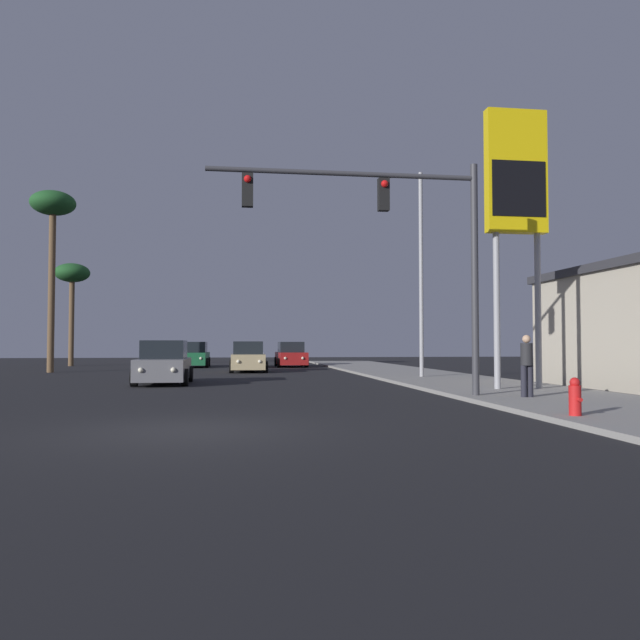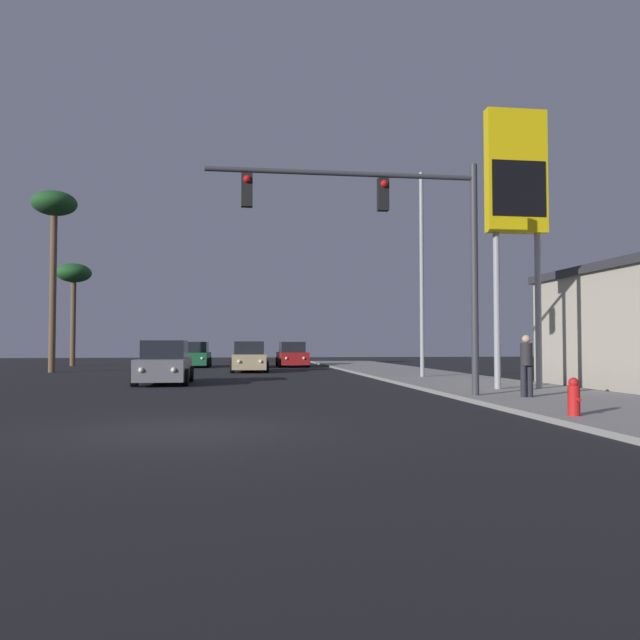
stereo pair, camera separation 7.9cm
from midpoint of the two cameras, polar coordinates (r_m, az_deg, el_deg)
name	(u,v)px [view 1 (the left image)]	position (r m, az deg, el deg)	size (l,w,h in m)	color
ground_plane	(186,430)	(11.58, -12.33, -9.84)	(120.00, 120.00, 0.00)	black
sidewalk_right	(477,385)	(23.15, 14.09, -5.82)	(5.00, 60.00, 0.12)	gray
car_green	(194,356)	(42.23, -11.50, -3.21)	(2.04, 4.34, 1.68)	#195933
car_red	(291,356)	(41.99, -2.73, -3.26)	(2.04, 4.33, 1.68)	maroon
car_tan	(248,358)	(34.78, -6.66, -3.47)	(2.04, 4.33, 1.68)	tan
car_silver	(250,356)	(41.44, -6.51, -3.27)	(2.04, 4.34, 1.68)	#B7B7BC
car_grey	(164,364)	(24.83, -14.18, -3.94)	(2.04, 4.31, 1.68)	slate
traffic_light_mast	(399,229)	(17.55, 7.13, 8.30)	(7.58, 0.36, 6.50)	#38383D
street_lamp	(418,263)	(27.81, 8.88, 5.21)	(1.74, 0.24, 9.00)	#99999E
gas_station_sign	(516,187)	(21.52, 17.39, 11.53)	(2.00, 0.42, 9.00)	#99999E
fire_hydrant	(575,397)	(13.51, 22.13, -6.55)	(0.24, 0.34, 0.76)	red
pedestrian_on_sidewalk	(527,363)	(17.71, 18.26, -3.75)	(0.34, 0.32, 1.67)	#23232D
palm_tree_mid	(53,214)	(37.46, -23.30, 8.85)	(2.40, 2.40, 9.90)	brown
palm_tree_far	(72,277)	(47.05, -21.76, 3.64)	(2.40, 2.40, 7.19)	brown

